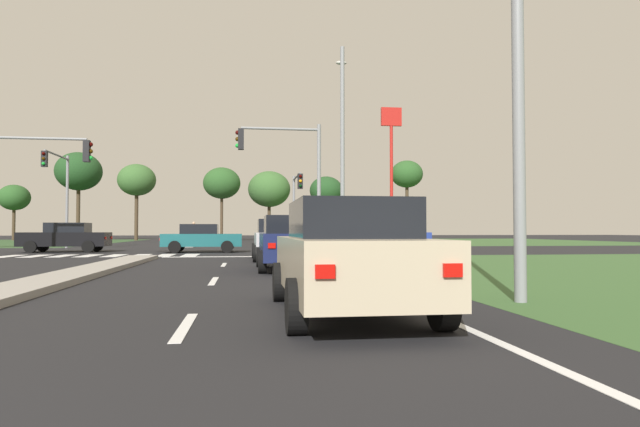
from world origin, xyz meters
TOP-DOWN VIEW (x-y plane):
  - ground_plane at (0.00, 30.00)m, footprint 200.00×200.00m
  - grass_verge_far_right at (25.50, 54.50)m, footprint 35.00×35.00m
  - median_island_near at (0.00, 11.00)m, footprint 1.20×22.00m
  - median_island_far at (0.00, 55.00)m, footprint 1.20×36.00m
  - lane_dash_near at (3.50, 5.31)m, footprint 0.14×2.00m
  - lane_dash_second at (3.50, 11.31)m, footprint 0.14×2.00m
  - lane_dash_third at (3.50, 17.31)m, footprint 0.14×2.00m
  - edge_line_right at (6.85, 12.00)m, footprint 0.14×24.00m
  - stop_bar_near at (3.80, 23.00)m, footprint 6.40×0.50m
  - crosswalk_bar_near at (-6.40, 24.80)m, footprint 0.70×2.80m
  - crosswalk_bar_second at (-5.25, 24.80)m, footprint 0.70×2.80m
  - crosswalk_bar_third at (-4.10, 24.80)m, footprint 0.70×2.80m
  - crosswalk_bar_fourth at (-2.95, 24.80)m, footprint 0.70×2.80m
  - crosswalk_bar_fifth at (-1.80, 24.80)m, footprint 0.70×2.80m
  - crosswalk_bar_sixth at (-0.65, 24.80)m, footprint 0.70×2.80m
  - crosswalk_bar_seventh at (0.50, 24.80)m, footprint 0.70×2.80m
  - crosswalk_bar_eighth at (1.65, 24.80)m, footprint 0.70×2.80m
  - car_beige_near at (5.66, 6.07)m, footprint 1.95×4.59m
  - car_navy_second at (5.60, 14.68)m, footprint 2.06×4.21m
  - car_black_third at (-5.44, 29.50)m, footprint 4.54×1.96m
  - car_teal_fourth at (1.89, 28.25)m, footprint 4.24×2.02m
  - car_silver_fifth at (5.54, 20.06)m, footprint 2.09×4.54m
  - car_blue_sixth at (13.06, 30.63)m, footprint 4.42×2.04m
  - traffic_signal_near_right at (6.27, 23.40)m, footprint 3.95×0.32m
  - traffic_signal_far_right at (7.60, 34.75)m, footprint 0.32×4.83m
  - traffic_signal_near_left at (-5.65, 23.40)m, footprint 5.24×0.32m
  - traffic_signal_far_left at (-7.60, 35.05)m, footprint 0.32×4.56m
  - street_lamp_second at (8.70, 23.38)m, footprint 0.64×2.01m
  - pedestrian_at_median at (0.13, 42.59)m, footprint 0.34×0.34m
  - fastfood_pole_sign at (16.76, 44.09)m, footprint 1.80×0.40m
  - treeline_near at (-23.03, 67.05)m, footprint 3.59×3.59m
  - treeline_second at (-15.67, 66.67)m, footprint 5.41×5.41m
  - treeline_third at (-8.40, 63.91)m, footprint 4.36×4.36m
  - treeline_fourth at (1.50, 61.58)m, footprint 4.25×4.25m
  - treeline_fifth at (7.07, 64.67)m, footprint 5.14×5.14m
  - treeline_sixth at (13.86, 63.03)m, footprint 4.00×4.00m
  - treeline_seventh at (23.50, 61.63)m, footprint 3.84×3.84m

SIDE VIEW (x-z plane):
  - ground_plane at x=0.00m, z-range 0.00..0.00m
  - grass_verge_far_right at x=25.50m, z-range 0.00..0.01m
  - lane_dash_near at x=3.50m, z-range 0.00..0.01m
  - lane_dash_second at x=3.50m, z-range 0.00..0.01m
  - lane_dash_third at x=3.50m, z-range 0.00..0.01m
  - edge_line_right at x=6.85m, z-range 0.00..0.01m
  - stop_bar_near at x=3.80m, z-range 0.00..0.01m
  - crosswalk_bar_near at x=-6.40m, z-range 0.00..0.01m
  - crosswalk_bar_second at x=-5.25m, z-range 0.00..0.01m
  - crosswalk_bar_third at x=-4.10m, z-range 0.00..0.01m
  - crosswalk_bar_fourth at x=-2.95m, z-range 0.00..0.01m
  - crosswalk_bar_fifth at x=-1.80m, z-range 0.00..0.01m
  - crosswalk_bar_sixth at x=-0.65m, z-range 0.00..0.01m
  - crosswalk_bar_seventh at x=0.50m, z-range 0.00..0.01m
  - crosswalk_bar_eighth at x=1.65m, z-range 0.00..0.01m
  - median_island_near at x=0.00m, z-range 0.00..0.14m
  - median_island_far at x=0.00m, z-range 0.00..0.14m
  - car_teal_fourth at x=1.89m, z-range 0.02..1.53m
  - car_blue_sixth at x=13.06m, z-range 0.02..1.59m
  - car_beige_near at x=5.66m, z-range 0.02..1.61m
  - car_black_third at x=-5.44m, z-range 0.02..1.61m
  - car_navy_second at x=5.60m, z-range 0.01..1.62m
  - car_silver_fifth at x=5.54m, z-range 0.02..1.63m
  - pedestrian_at_median at x=0.13m, z-range 0.32..2.05m
  - traffic_signal_far_right at x=7.60m, z-range 0.98..6.00m
  - traffic_signal_near_left at x=-5.65m, z-range 1.07..6.50m
  - traffic_signal_near_right at x=6.27m, z-range 1.08..7.20m
  - traffic_signal_far_left at x=-7.60m, z-range 1.13..7.31m
  - treeline_near at x=-23.03m, z-range 1.74..8.35m
  - street_lamp_second at x=8.70m, z-range 0.53..10.30m
  - treeline_sixth at x=13.86m, z-range 2.11..9.80m
  - treeline_fifth at x=7.07m, z-range 1.99..10.39m
  - treeline_fourth at x=1.50m, z-range 2.37..10.79m
  - treeline_third at x=-8.40m, z-range 2.55..11.48m
  - treeline_seventh at x=23.50m, z-range 3.07..12.68m
  - treeline_second at x=-15.67m, z-range 2.94..13.50m
  - fastfood_pole_sign at x=16.76m, z-range 2.70..14.57m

